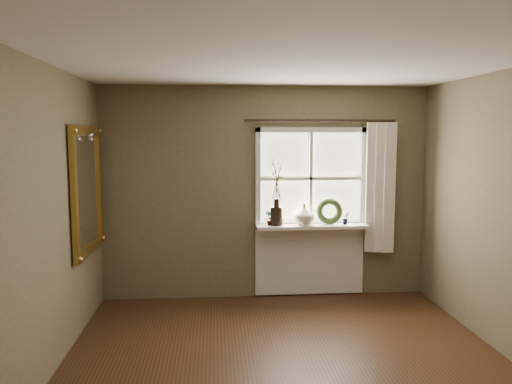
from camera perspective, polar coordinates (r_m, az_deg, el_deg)
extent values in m
plane|color=#3A2112|center=(4.34, 4.35, -21.05)|extent=(4.50, 4.50, 0.00)
plane|color=silver|center=(3.89, 4.69, 15.25)|extent=(4.50, 4.50, 0.00)
cube|color=brown|center=(6.17, 1.09, -0.06)|extent=(4.00, 0.10, 2.60)
cube|color=brown|center=(4.12, -25.00, -4.00)|extent=(0.10, 4.50, 2.60)
cube|color=brown|center=(1.77, 17.12, -17.39)|extent=(4.00, 0.10, 2.60)
cube|color=silver|center=(6.23, 6.20, -3.85)|extent=(1.36, 0.06, 0.06)
cube|color=silver|center=(6.13, 6.34, 7.07)|extent=(1.36, 0.06, 0.06)
cube|color=silver|center=(6.06, 0.23, 1.53)|extent=(0.06, 0.06, 1.24)
cube|color=silver|center=(6.31, 12.07, 1.58)|extent=(0.06, 0.06, 1.24)
cube|color=silver|center=(6.15, 6.27, 1.57)|extent=(1.24, 0.05, 0.04)
cube|color=silver|center=(6.15, 6.27, 1.57)|extent=(0.04, 0.05, 1.12)
cube|color=white|center=(6.11, 3.25, 4.33)|extent=(0.59, 0.01, 0.53)
cube|color=white|center=(6.23, 9.20, 4.30)|extent=(0.59, 0.01, 0.53)
cube|color=white|center=(6.16, 3.22, -1.17)|extent=(0.59, 0.01, 0.53)
cube|color=white|center=(6.28, 9.10, -1.09)|extent=(0.59, 0.01, 0.53)
cube|color=silver|center=(6.13, 6.38, -3.92)|extent=(1.36, 0.26, 0.04)
cube|color=silver|center=(6.33, 6.14, -7.66)|extent=(1.36, 0.04, 0.88)
cylinder|color=black|center=(6.04, 2.35, -2.75)|extent=(0.20, 0.20, 0.23)
imported|color=beige|center=(6.09, 5.51, -2.55)|extent=(0.28, 0.28, 0.26)
torus|color=#31451F|center=(6.20, 8.38, -2.51)|extent=(0.34, 0.18, 0.33)
imported|color=#31451F|center=(6.04, 1.47, -2.98)|extent=(0.11, 0.10, 0.18)
imported|color=#31451F|center=(6.21, 10.23, -2.95)|extent=(0.10, 0.09, 0.15)
cube|color=silver|center=(6.29, 13.94, 0.47)|extent=(0.36, 0.12, 1.59)
cylinder|color=black|center=(6.10, 7.37, 8.09)|extent=(1.84, 0.03, 0.03)
cube|color=white|center=(5.55, -18.76, 0.22)|extent=(0.02, 0.93, 1.15)
cube|color=olive|center=(5.52, -18.89, 6.66)|extent=(0.05, 1.13, 0.10)
cube|color=olive|center=(5.65, -18.42, -6.07)|extent=(0.05, 1.13, 0.10)
cube|color=olive|center=(5.05, -20.05, -0.42)|extent=(0.05, 0.10, 1.15)
cube|color=olive|center=(6.05, -17.49, 0.75)|extent=(0.05, 0.10, 1.15)
sphere|color=silver|center=(5.48, -18.44, 6.14)|extent=(0.04, 0.04, 0.04)
sphere|color=silver|center=(5.51, -18.35, 5.73)|extent=(0.04, 0.04, 0.04)
sphere|color=silver|center=(5.54, -18.30, 6.25)|extent=(0.04, 0.04, 0.04)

